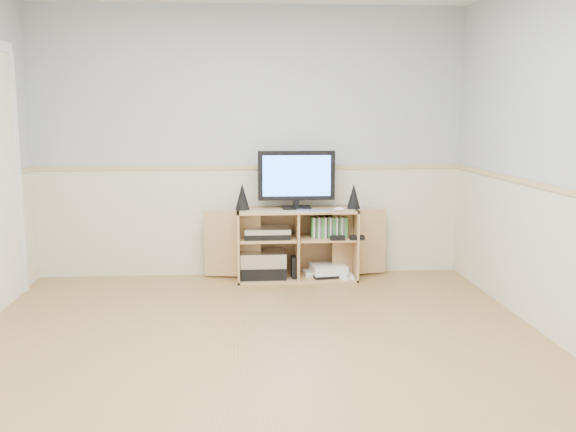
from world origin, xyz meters
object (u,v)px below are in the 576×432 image
object	(u,v)px
keyboard	(314,211)
game_consoles	(327,271)
monitor	(296,177)
media_cabinet	(296,242)

from	to	relation	value
keyboard	game_consoles	size ratio (longest dim) A/B	0.67
monitor	keyboard	world-z (taller)	monitor
media_cabinet	keyboard	size ratio (longest dim) A/B	5.53
media_cabinet	keyboard	xyz separation A→B (m)	(0.14, -0.19, 0.32)
media_cabinet	game_consoles	xyz separation A→B (m)	(0.28, -0.06, -0.26)
monitor	game_consoles	bearing A→B (deg)	-12.12
media_cabinet	monitor	distance (m)	0.61
monitor	keyboard	distance (m)	0.37
game_consoles	monitor	bearing A→B (deg)	167.88
keyboard	game_consoles	xyz separation A→B (m)	(0.14, 0.13, -0.59)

